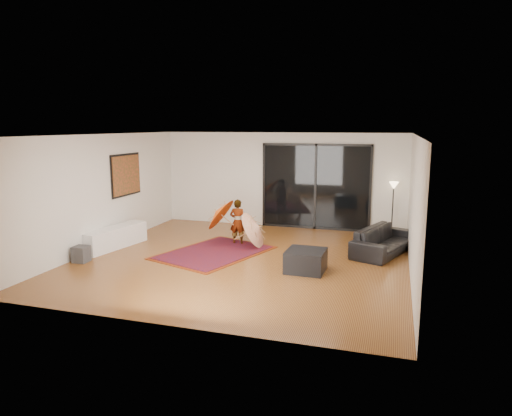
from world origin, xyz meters
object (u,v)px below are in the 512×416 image
at_px(media_console, 115,237).
at_px(child, 238,222).
at_px(ottoman, 306,261).
at_px(sofa, 384,241).

distance_m(media_console, child, 2.99).
height_order(media_console, ottoman, media_console).
distance_m(media_console, ottoman, 4.76).
distance_m(sofa, ottoman, 2.33).
bearing_deg(sofa, ottoman, 161.89).
bearing_deg(child, sofa, -178.66).
bearing_deg(sofa, media_console, 123.34).
xyz_separation_m(sofa, child, (-3.48, -0.19, 0.26)).
bearing_deg(media_console, sofa, 22.74).
xyz_separation_m(media_console, child, (2.72, 1.19, 0.31)).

